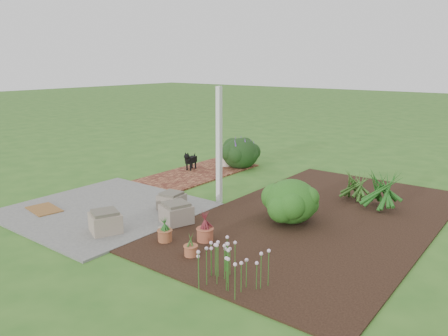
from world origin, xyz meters
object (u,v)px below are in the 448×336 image
Objects in this scene: cream_ceramic_urn at (226,158)px; black_dog at (190,160)px; stone_trough_near at (105,223)px; evergreen_shrub at (291,200)px.

black_dog is at bearing -116.46° from cream_ceramic_urn.
cream_ceramic_urn is at bearing 104.45° from stone_trough_near.
black_dog is (-1.87, 4.34, 0.12)m from stone_trough_near.
stone_trough_near is 4.73m from black_dog.
stone_trough_near is 3.43m from evergreen_shrub.
cream_ceramic_urn reaches higher than stone_trough_near.
black_dog is at bearing 156.46° from evergreen_shrub.
black_dog is at bearing 113.37° from stone_trough_near.
cream_ceramic_urn is (-1.38, 5.34, 0.05)m from stone_trough_near.
stone_trough_near is at bearing -132.96° from evergreen_shrub.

